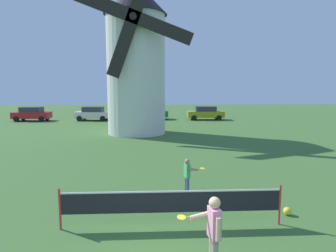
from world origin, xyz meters
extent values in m
cylinder|color=silver|center=(-1.44, 18.71, 4.63)|extent=(4.57, 4.57, 9.27)
cylinder|color=black|center=(-1.44, 16.17, 8.52)|extent=(0.50, 0.60, 0.50)
cube|color=black|center=(-1.44, 16.02, 8.52)|extent=(3.86, 0.12, 8.43)
cube|color=black|center=(-1.44, 16.02, 8.52)|extent=(8.43, 0.12, 3.86)
cylinder|color=red|center=(-2.52, 2.43, 0.55)|extent=(0.06, 0.06, 1.10)
cylinder|color=red|center=(3.27, 2.43, 0.55)|extent=(0.06, 0.06, 1.10)
cube|color=black|center=(0.37, 2.43, 0.68)|extent=(5.75, 0.01, 0.55)
cube|color=white|center=(0.37, 2.43, 0.97)|extent=(5.75, 0.02, 0.04)
cylinder|color=#9E937F|center=(1.08, 0.60, 0.35)|extent=(0.14, 0.14, 0.69)
cube|color=pink|center=(1.09, 0.53, 1.00)|extent=(0.24, 0.36, 0.62)
sphere|color=#DBB28E|center=(1.09, 0.53, 1.42)|extent=(0.23, 0.23, 0.23)
cylinder|color=#DBB28E|center=(1.13, 0.31, 0.98)|extent=(0.10, 0.10, 0.46)
cylinder|color=#DBB28E|center=(0.86, 0.69, 1.10)|extent=(0.48, 0.17, 0.18)
cylinder|color=yellow|center=(0.67, 0.66, 1.10)|extent=(0.22, 0.06, 0.04)
ellipsoid|color=yellow|center=(0.45, 0.62, 1.10)|extent=(0.22, 0.27, 0.03)
cylinder|color=slate|center=(1.05, 5.03, 0.27)|extent=(0.11, 0.11, 0.54)
cylinder|color=slate|center=(1.09, 4.90, 0.27)|extent=(0.11, 0.11, 0.54)
cube|color=#4CB266|center=(1.07, 4.97, 0.79)|extent=(0.22, 0.30, 0.48)
sphere|color=tan|center=(1.07, 4.97, 1.11)|extent=(0.18, 0.18, 0.18)
cylinder|color=tan|center=(1.02, 5.13, 0.77)|extent=(0.08, 0.08, 0.36)
cylinder|color=tan|center=(1.27, 4.87, 0.86)|extent=(0.38, 0.19, 0.14)
cylinder|color=yellow|center=(1.41, 4.91, 0.86)|extent=(0.22, 0.09, 0.04)
ellipsoid|color=yellow|center=(1.62, 4.98, 0.86)|extent=(0.24, 0.28, 0.03)
sphere|color=yellow|center=(3.76, 2.98, 0.12)|extent=(0.23, 0.23, 0.23)
cube|color=red|center=(-13.70, 28.40, 0.65)|extent=(3.99, 1.74, 0.70)
cube|color=#2D333D|center=(-13.70, 28.40, 1.28)|extent=(2.24, 1.52, 0.56)
cylinder|color=black|center=(-12.34, 29.24, 0.30)|extent=(0.60, 0.19, 0.60)
cylinder|color=black|center=(-12.36, 27.54, 0.30)|extent=(0.60, 0.19, 0.60)
cylinder|color=black|center=(-15.04, 29.27, 0.30)|extent=(0.60, 0.19, 0.60)
cylinder|color=black|center=(-15.06, 27.57, 0.30)|extent=(0.60, 0.19, 0.60)
cube|color=silver|center=(-6.93, 28.50, 0.65)|extent=(3.99, 2.04, 0.70)
cube|color=#2D333D|center=(-6.93, 28.50, 1.28)|extent=(2.28, 1.69, 0.56)
cylinder|color=black|center=(-5.54, 29.23, 0.30)|extent=(0.61, 0.23, 0.60)
cylinder|color=black|center=(-5.70, 27.54, 0.30)|extent=(0.61, 0.23, 0.60)
cylinder|color=black|center=(-8.15, 29.47, 0.30)|extent=(0.61, 0.23, 0.60)
cylinder|color=black|center=(-8.31, 27.78, 0.30)|extent=(0.61, 0.23, 0.60)
cube|color=#1E6638|center=(-0.41, 29.52, 0.65)|extent=(4.05, 1.75, 0.70)
cube|color=#2D333D|center=(-0.41, 29.52, 1.28)|extent=(2.28, 1.53, 0.56)
cylinder|color=black|center=(0.95, 30.39, 0.30)|extent=(0.60, 0.19, 0.60)
cylinder|color=black|center=(0.98, 28.69, 0.30)|extent=(0.60, 0.19, 0.60)
cylinder|color=black|center=(-1.79, 30.35, 0.30)|extent=(0.60, 0.19, 0.60)
cylinder|color=black|center=(-1.76, 28.65, 0.30)|extent=(0.60, 0.19, 0.60)
cube|color=#999919|center=(5.95, 28.65, 0.65)|extent=(4.22, 1.81, 0.70)
cube|color=#2D333D|center=(5.95, 28.65, 1.28)|extent=(2.38, 1.56, 0.56)
cylinder|color=black|center=(7.39, 29.46, 0.30)|extent=(0.60, 0.20, 0.60)
cylinder|color=black|center=(7.35, 27.76, 0.30)|extent=(0.60, 0.20, 0.60)
cylinder|color=black|center=(4.56, 29.53, 0.30)|extent=(0.60, 0.20, 0.60)
cylinder|color=black|center=(4.51, 27.83, 0.30)|extent=(0.60, 0.20, 0.60)
camera|label=1|loc=(-0.09, -4.89, 3.65)|focal=31.25mm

